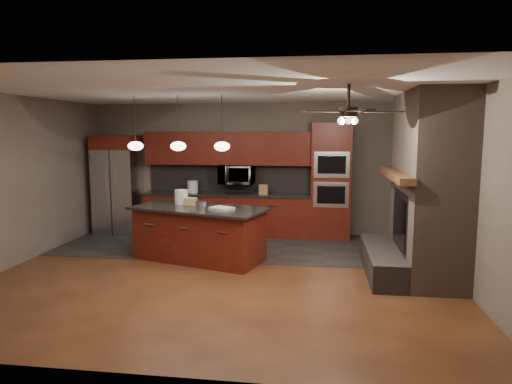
% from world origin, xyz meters
% --- Properties ---
extents(ground, '(7.00, 7.00, 0.00)m').
position_xyz_m(ground, '(0.00, 0.00, 0.00)').
color(ground, brown).
rests_on(ground, ground).
extents(ceiling, '(7.00, 6.00, 0.02)m').
position_xyz_m(ceiling, '(0.00, 0.00, 2.80)').
color(ceiling, white).
rests_on(ceiling, back_wall).
extents(back_wall, '(7.00, 0.02, 2.80)m').
position_xyz_m(back_wall, '(0.00, 3.00, 1.40)').
color(back_wall, '#73685C').
rests_on(back_wall, ground).
extents(right_wall, '(0.02, 6.00, 2.80)m').
position_xyz_m(right_wall, '(3.50, 0.00, 1.40)').
color(right_wall, '#73685C').
rests_on(right_wall, ground).
extents(left_wall, '(0.02, 6.00, 2.80)m').
position_xyz_m(left_wall, '(-3.50, 0.00, 1.40)').
color(left_wall, '#73685C').
rests_on(left_wall, ground).
extents(slate_tile_patch, '(7.00, 2.40, 0.01)m').
position_xyz_m(slate_tile_patch, '(0.00, 1.80, 0.01)').
color(slate_tile_patch, '#302E2B').
rests_on(slate_tile_patch, ground).
extents(fireplace_column, '(1.30, 2.10, 2.80)m').
position_xyz_m(fireplace_column, '(3.04, 0.40, 1.30)').
color(fireplace_column, '#735F52').
rests_on(fireplace_column, ground).
extents(back_cabinetry, '(3.59, 0.64, 2.20)m').
position_xyz_m(back_cabinetry, '(-0.48, 2.74, 0.89)').
color(back_cabinetry, maroon).
rests_on(back_cabinetry, ground).
extents(oven_tower, '(0.80, 0.63, 2.38)m').
position_xyz_m(oven_tower, '(1.70, 2.69, 1.19)').
color(oven_tower, maroon).
rests_on(oven_tower, ground).
extents(microwave, '(0.73, 0.41, 0.50)m').
position_xyz_m(microwave, '(-0.27, 2.75, 1.30)').
color(microwave, silver).
rests_on(microwave, back_cabinetry).
extents(refrigerator, '(0.91, 0.75, 2.12)m').
position_xyz_m(refrigerator, '(-2.88, 2.62, 1.06)').
color(refrigerator, silver).
rests_on(refrigerator, ground).
extents(kitchen_island, '(2.50, 1.68, 0.92)m').
position_xyz_m(kitchen_island, '(-0.57, 0.74, 0.46)').
color(kitchen_island, maroon).
rests_on(kitchen_island, ground).
extents(white_bucket, '(0.29, 0.29, 0.25)m').
position_xyz_m(white_bucket, '(-0.97, 1.05, 1.05)').
color(white_bucket, silver).
rests_on(white_bucket, kitchen_island).
extents(paint_can, '(0.18, 0.18, 0.12)m').
position_xyz_m(paint_can, '(-0.50, 0.64, 0.98)').
color(paint_can, '#A9AAAE').
rests_on(paint_can, kitchen_island).
extents(paint_tray, '(0.45, 0.41, 0.04)m').
position_xyz_m(paint_tray, '(-0.14, 0.60, 0.94)').
color(paint_tray, silver).
rests_on(paint_tray, kitchen_island).
extents(cardboard_box, '(0.21, 0.16, 0.13)m').
position_xyz_m(cardboard_box, '(-0.78, 0.97, 0.98)').
color(cardboard_box, tan).
rests_on(cardboard_box, kitchen_island).
extents(counter_bucket, '(0.28, 0.28, 0.26)m').
position_xyz_m(counter_bucket, '(-1.23, 2.70, 1.03)').
color(counter_bucket, white).
rests_on(counter_bucket, back_cabinetry).
extents(counter_box, '(0.18, 0.14, 0.20)m').
position_xyz_m(counter_box, '(0.31, 2.65, 1.00)').
color(counter_box, '#A47B54').
rests_on(counter_box, back_cabinetry).
extents(pendant_left, '(0.26, 0.26, 0.92)m').
position_xyz_m(pendant_left, '(-1.65, 0.70, 1.96)').
color(pendant_left, black).
rests_on(pendant_left, ceiling).
extents(pendant_center, '(0.26, 0.26, 0.92)m').
position_xyz_m(pendant_center, '(-0.90, 0.70, 1.96)').
color(pendant_center, black).
rests_on(pendant_center, ceiling).
extents(pendant_right, '(0.26, 0.26, 0.92)m').
position_xyz_m(pendant_right, '(-0.15, 0.70, 1.96)').
color(pendant_right, black).
rests_on(pendant_right, ceiling).
extents(ceiling_fan, '(1.27, 1.33, 0.41)m').
position_xyz_m(ceiling_fan, '(1.80, -0.80, 2.46)').
color(ceiling_fan, black).
rests_on(ceiling_fan, ceiling).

